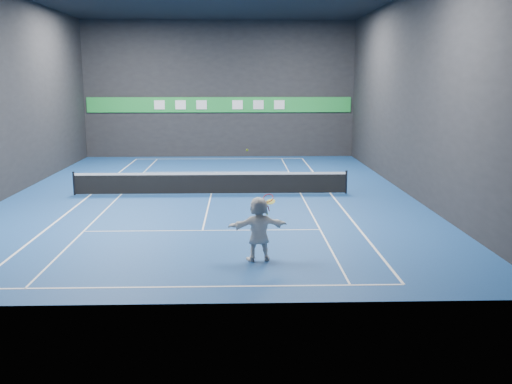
{
  "coord_description": "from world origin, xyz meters",
  "views": [
    {
      "loc": [
        1.29,
        -25.61,
        5.16
      ],
      "look_at": [
        1.84,
        -7.13,
        1.5
      ],
      "focal_mm": 40.0,
      "sensor_mm": 36.0,
      "label": 1
    }
  ],
  "objects_px": {
    "player": "(259,229)",
    "tennis_racket": "(268,201)",
    "tennis_ball": "(247,150)",
    "tennis_net": "(211,183)"
  },
  "relations": [
    {
      "from": "player",
      "to": "tennis_racket",
      "type": "xyz_separation_m",
      "value": [
        0.27,
        0.05,
        0.82
      ]
    },
    {
      "from": "player",
      "to": "tennis_racket",
      "type": "distance_m",
      "value": 0.86
    },
    {
      "from": "tennis_ball",
      "to": "tennis_net",
      "type": "relative_size",
      "value": 0.01
    },
    {
      "from": "tennis_ball",
      "to": "tennis_net",
      "type": "bearing_deg",
      "value": 99.02
    },
    {
      "from": "tennis_net",
      "to": "tennis_racket",
      "type": "xyz_separation_m",
      "value": [
        2.12,
        -9.71,
        1.22
      ]
    },
    {
      "from": "player",
      "to": "tennis_racket",
      "type": "bearing_deg",
      "value": 179.47
    },
    {
      "from": "player",
      "to": "tennis_net",
      "type": "relative_size",
      "value": 0.15
    },
    {
      "from": "tennis_net",
      "to": "tennis_racket",
      "type": "distance_m",
      "value": 10.01
    },
    {
      "from": "player",
      "to": "tennis_net",
      "type": "height_order",
      "value": "player"
    },
    {
      "from": "tennis_ball",
      "to": "tennis_racket",
      "type": "bearing_deg",
      "value": -14.25
    }
  ]
}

